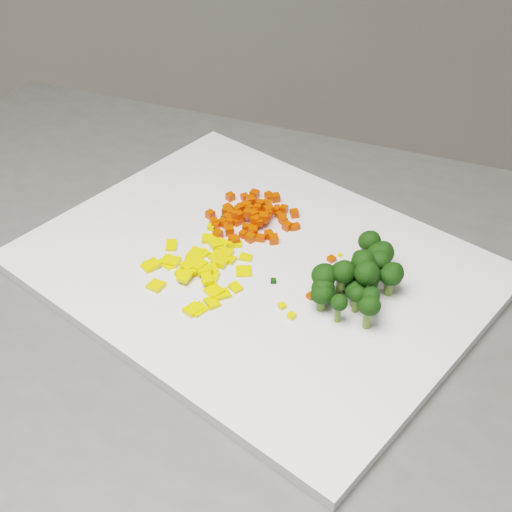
{
  "coord_description": "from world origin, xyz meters",
  "views": [
    {
      "loc": [
        -0.17,
        -0.04,
        1.43
      ],
      "look_at": [
        -0.17,
        0.59,
        0.92
      ],
      "focal_mm": 50.0,
      "sensor_mm": 36.0,
      "label": 1
    }
  ],
  "objects_px": {
    "carrot_pile": "(254,211)",
    "broccoli_pile": "(361,268)",
    "pepper_pile": "(198,266)",
    "cutting_board": "(256,267)"
  },
  "relations": [
    {
      "from": "cutting_board",
      "to": "broccoli_pile",
      "type": "relative_size",
      "value": 3.75
    },
    {
      "from": "cutting_board",
      "to": "carrot_pile",
      "type": "relative_size",
      "value": 4.5
    },
    {
      "from": "cutting_board",
      "to": "broccoli_pile",
      "type": "bearing_deg",
      "value": -22.01
    },
    {
      "from": "carrot_pile",
      "to": "broccoli_pile",
      "type": "bearing_deg",
      "value": -47.79
    },
    {
      "from": "pepper_pile",
      "to": "broccoli_pile",
      "type": "distance_m",
      "value": 0.18
    },
    {
      "from": "carrot_pile",
      "to": "pepper_pile",
      "type": "relative_size",
      "value": 0.86
    },
    {
      "from": "carrot_pile",
      "to": "broccoli_pile",
      "type": "height_order",
      "value": "broccoli_pile"
    },
    {
      "from": "broccoli_pile",
      "to": "cutting_board",
      "type": "bearing_deg",
      "value": 157.99
    },
    {
      "from": "pepper_pile",
      "to": "broccoli_pile",
      "type": "height_order",
      "value": "broccoli_pile"
    },
    {
      "from": "cutting_board",
      "to": "carrot_pile",
      "type": "distance_m",
      "value": 0.08
    }
  ]
}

